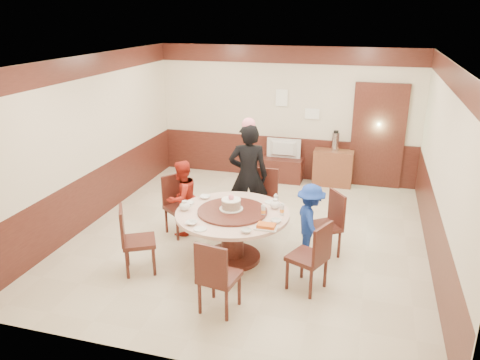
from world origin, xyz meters
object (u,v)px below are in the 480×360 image
(person_standing, at_px, (248,176))
(thermos, at_px, (335,142))
(birthday_cake, at_px, (231,204))
(side_cabinet, at_px, (333,168))
(banquet_table, at_px, (232,226))
(television, at_px, (283,149))
(person_red, at_px, (182,198))
(tv_stand, at_px, (282,169))
(shrimp_platter, at_px, (266,226))
(person_blue, at_px, (310,221))

(person_standing, distance_m, thermos, 2.68)
(birthday_cake, height_order, side_cabinet, birthday_cake)
(birthday_cake, relative_size, thermos, 0.90)
(banquet_table, height_order, television, television)
(birthday_cake, xyz_separation_m, television, (0.09, 3.50, -0.15))
(side_cabinet, bearing_deg, person_red, -125.86)
(birthday_cake, bearing_deg, thermos, 71.78)
(banquet_table, distance_m, tv_stand, 3.55)
(banquet_table, height_order, person_standing, person_standing)
(shrimp_platter, bearing_deg, banquet_table, 146.61)
(person_standing, relative_size, birthday_cake, 5.21)
(person_red, xyz_separation_m, side_cabinet, (2.15, 2.97, -0.25))
(banquet_table, relative_size, person_red, 1.32)
(person_standing, relative_size, shrimp_platter, 5.93)
(banquet_table, bearing_deg, birthday_cake, 127.67)
(side_cabinet, bearing_deg, tv_stand, -178.38)
(television, distance_m, thermos, 1.10)
(tv_stand, bearing_deg, television, 0.00)
(person_blue, distance_m, birthday_cake, 1.19)
(birthday_cake, bearing_deg, person_red, 150.80)
(television, xyz_separation_m, thermos, (1.07, 0.03, 0.23))
(shrimp_platter, height_order, thermos, thermos)
(person_blue, bearing_deg, person_red, 58.62)
(shrimp_platter, height_order, tv_stand, shrimp_platter)
(banquet_table, height_order, shrimp_platter, shrimp_platter)
(side_cabinet, bearing_deg, person_blue, -90.88)
(tv_stand, relative_size, television, 1.18)
(banquet_table, xyz_separation_m, birthday_cake, (-0.03, 0.04, 0.32))
(banquet_table, distance_m, person_red, 1.19)
(tv_stand, xyz_separation_m, television, (0.00, 0.00, 0.46))
(person_blue, height_order, tv_stand, person_blue)
(person_red, distance_m, birthday_cake, 1.17)
(person_red, distance_m, thermos, 3.69)
(person_blue, bearing_deg, banquet_table, 83.97)
(person_red, relative_size, thermos, 3.27)
(banquet_table, bearing_deg, side_cabinet, 72.57)
(birthday_cake, relative_size, shrimp_platter, 1.14)
(person_blue, relative_size, shrimp_platter, 3.80)
(person_blue, height_order, thermos, person_blue)
(birthday_cake, distance_m, television, 3.50)
(person_standing, xyz_separation_m, person_red, (-0.95, -0.58, -0.27))
(person_red, xyz_separation_m, shrimp_platter, (1.61, -0.98, 0.16))
(person_standing, xyz_separation_m, television, (0.14, 2.36, -0.18))
(person_blue, bearing_deg, television, -7.70)
(person_red, distance_m, television, 3.14)
(banquet_table, xyz_separation_m, person_standing, (-0.08, 1.18, 0.36))
(birthday_cake, bearing_deg, shrimp_platter, -34.57)
(television, bearing_deg, person_standing, 86.12)
(banquet_table, bearing_deg, person_blue, 19.41)
(birthday_cake, height_order, tv_stand, birthday_cake)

